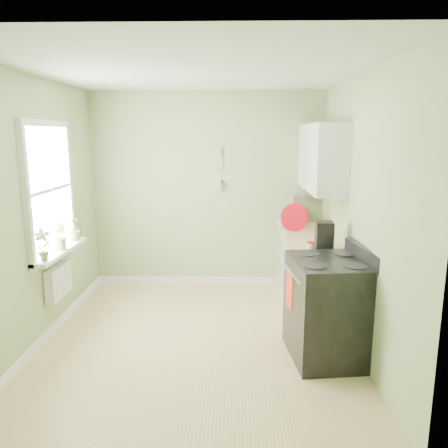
{
  "coord_description": "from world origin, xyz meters",
  "views": [
    {
      "loc": [
        0.38,
        -4.24,
        2.12
      ],
      "look_at": [
        0.26,
        0.55,
        1.14
      ],
      "focal_mm": 35.0,
      "sensor_mm": 36.0,
      "label": 1
    }
  ],
  "objects_px": {
    "stove": "(328,308)",
    "stand_mixer": "(298,210)",
    "kettle": "(286,221)",
    "coffee_maker": "(324,237)"
  },
  "relations": [
    {
      "from": "stand_mixer",
      "to": "kettle",
      "type": "bearing_deg",
      "value": -120.32
    },
    {
      "from": "coffee_maker",
      "to": "stove",
      "type": "bearing_deg",
      "value": -94.97
    },
    {
      "from": "stove",
      "to": "stand_mixer",
      "type": "relative_size",
      "value": 2.48
    },
    {
      "from": "stand_mixer",
      "to": "coffee_maker",
      "type": "height_order",
      "value": "stand_mixer"
    },
    {
      "from": "stand_mixer",
      "to": "kettle",
      "type": "relative_size",
      "value": 2.33
    },
    {
      "from": "stove",
      "to": "stand_mixer",
      "type": "bearing_deg",
      "value": 90.51
    },
    {
      "from": "stand_mixer",
      "to": "coffee_maker",
      "type": "bearing_deg",
      "value": -87.23
    },
    {
      "from": "stove",
      "to": "coffee_maker",
      "type": "xyz_separation_m",
      "value": [
        0.05,
        0.59,
        0.56
      ]
    },
    {
      "from": "kettle",
      "to": "coffee_maker",
      "type": "xyz_separation_m",
      "value": [
        0.28,
        -1.08,
        0.05
      ]
    },
    {
      "from": "stove",
      "to": "kettle",
      "type": "xyz_separation_m",
      "value": [
        -0.23,
        1.68,
        0.51
      ]
    }
  ]
}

